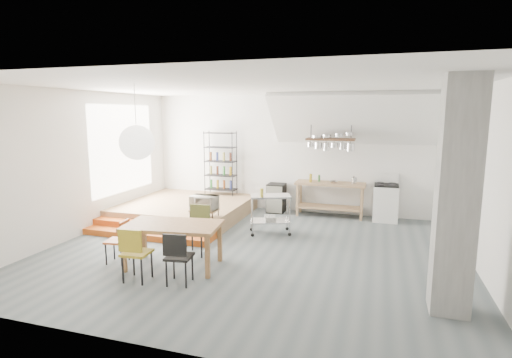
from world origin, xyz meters
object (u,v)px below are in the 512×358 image
(rolling_cart, at_px, (270,209))
(mini_fridge, at_px, (276,198))
(stove, at_px, (386,202))
(dining_table, at_px, (173,229))

(rolling_cart, distance_m, mini_fridge, 2.02)
(stove, xyz_separation_m, rolling_cart, (-2.49, -1.93, 0.09))
(dining_table, xyz_separation_m, mini_fridge, (0.74, 4.39, -0.30))
(rolling_cart, bearing_deg, dining_table, -135.11)
(stove, height_order, mini_fridge, stove)
(stove, distance_m, mini_fridge, 2.86)
(dining_table, height_order, rolling_cart, rolling_cart)
(stove, bearing_deg, dining_table, -129.69)
(dining_table, bearing_deg, mini_fridge, 72.83)
(dining_table, bearing_deg, stove, 42.77)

